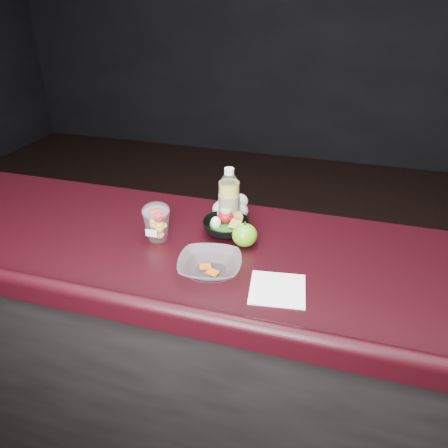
% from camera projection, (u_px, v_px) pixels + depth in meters
% --- Properties ---
extents(counter, '(4.06, 0.71, 1.02)m').
position_uv_depth(counter, '(219.00, 359.00, 1.71)').
color(counter, black).
rests_on(counter, ground).
extents(lemonade_bottle, '(0.08, 0.08, 0.23)m').
position_uv_depth(lemonade_bottle, '(229.00, 203.00, 1.55)').
color(lemonade_bottle, gold).
rests_on(lemonade_bottle, counter).
extents(fruit_cup, '(0.10, 0.10, 0.14)m').
position_uv_depth(fruit_cup, '(157.00, 221.00, 1.49)').
color(fruit_cup, white).
rests_on(fruit_cup, counter).
extents(green_apple, '(0.09, 0.09, 0.09)m').
position_uv_depth(green_apple, '(245.00, 235.00, 1.46)').
color(green_apple, '#3A840F').
rests_on(green_apple, counter).
extents(plastic_bag, '(0.14, 0.11, 0.10)m').
position_uv_depth(plastic_bag, '(232.00, 209.00, 1.62)').
color(plastic_bag, silver).
rests_on(plastic_bag, counter).
extents(snack_bowl, '(0.20, 0.20, 0.09)m').
position_uv_depth(snack_bowl, '(226.00, 226.00, 1.54)').
color(snack_bowl, black).
rests_on(snack_bowl, counter).
extents(takeout_bowl, '(0.23, 0.23, 0.05)m').
position_uv_depth(takeout_bowl, '(210.00, 266.00, 1.33)').
color(takeout_bowl, silver).
rests_on(takeout_bowl, counter).
extents(paper_napkin, '(0.18, 0.18, 0.00)m').
position_uv_depth(paper_napkin, '(277.00, 289.00, 1.27)').
color(paper_napkin, white).
rests_on(paper_napkin, counter).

